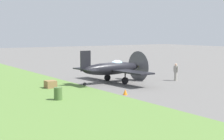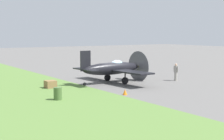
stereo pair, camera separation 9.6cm
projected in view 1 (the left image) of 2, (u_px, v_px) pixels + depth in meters
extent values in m
plane|color=#605E5B|center=(112.00, 82.00, 34.03)|extent=(160.00, 160.00, 0.00)
cube|color=#567A38|center=(23.00, 90.00, 29.08)|extent=(120.00, 11.00, 0.01)
ellipsoid|color=black|center=(112.00, 68.00, 33.07)|extent=(1.59, 6.64, 1.20)
cube|color=black|center=(115.00, 70.00, 33.32)|extent=(9.37, 2.20, 0.14)
cube|color=black|center=(86.00, 61.00, 31.18)|extent=(0.16, 1.07, 1.84)
cube|color=black|center=(86.00, 69.00, 31.26)|extent=(3.14, 1.06, 0.10)
cone|color=#B7B24C|center=(140.00, 66.00, 35.18)|extent=(0.66, 0.71, 0.62)
cylinder|color=#4C4C51|center=(138.00, 66.00, 35.07)|extent=(3.09, 0.22, 3.10)
ellipsoid|color=#8CB2C6|center=(117.00, 64.00, 33.37)|extent=(0.76, 1.39, 0.68)
cylinder|color=black|center=(107.00, 78.00, 34.59)|extent=(0.25, 0.67, 0.66)
cylinder|color=black|center=(107.00, 73.00, 34.54)|extent=(0.12, 0.12, 0.93)
cylinder|color=black|center=(125.00, 81.00, 32.36)|extent=(0.25, 0.67, 0.66)
cylinder|color=black|center=(125.00, 76.00, 32.31)|extent=(0.12, 0.12, 0.93)
cylinder|color=black|center=(85.00, 84.00, 31.35)|extent=(0.13, 0.32, 0.31)
cylinder|color=#9E998E|center=(176.00, 76.00, 34.72)|extent=(0.30, 0.30, 0.88)
cylinder|color=#9E998E|center=(176.00, 69.00, 34.64)|extent=(0.38, 0.38, 0.62)
sphere|color=tan|center=(176.00, 65.00, 34.60)|extent=(0.23, 0.23, 0.23)
cylinder|color=#9E998E|center=(174.00, 69.00, 34.86)|extent=(0.11, 0.11, 0.59)
cylinder|color=#9E998E|center=(178.00, 69.00, 34.42)|extent=(0.11, 0.11, 0.59)
cylinder|color=#476633|center=(58.00, 94.00, 24.82)|extent=(0.60, 0.60, 0.90)
cube|color=olive|center=(50.00, 84.00, 30.23)|extent=(0.91, 0.91, 0.64)
cone|color=orange|center=(125.00, 92.00, 26.82)|extent=(0.36, 0.36, 0.44)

